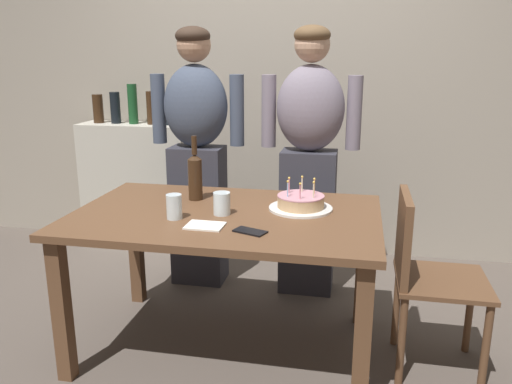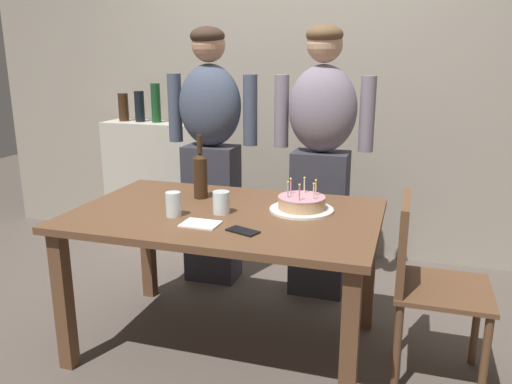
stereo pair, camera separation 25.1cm
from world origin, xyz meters
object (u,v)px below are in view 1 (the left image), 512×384
at_px(water_glass_far, 222,203).
at_px(cell_phone, 250,231).
at_px(dining_chair, 423,268).
at_px(person_woman_cardigan, 309,158).
at_px(water_glass_near, 174,207).
at_px(wine_bottle, 195,175).
at_px(napkin_stack, 205,226).
at_px(birthday_cake, 301,203).
at_px(person_man_bearded, 197,154).

xyz_separation_m(water_glass_far, cell_phone, (0.19, -0.23, -0.05)).
distance_m(cell_phone, dining_chair, 0.85).
height_order(cell_phone, dining_chair, dining_chair).
relative_size(person_woman_cardigan, dining_chair, 1.90).
relative_size(water_glass_near, person_woman_cardigan, 0.07).
relative_size(wine_bottle, napkin_stack, 2.02).
xyz_separation_m(wine_bottle, napkin_stack, (0.18, -0.42, -0.13)).
height_order(water_glass_far, dining_chair, dining_chair).
bearing_deg(birthday_cake, wine_bottle, 172.65).
xyz_separation_m(water_glass_near, water_glass_far, (0.20, 0.11, -0.00)).
xyz_separation_m(water_glass_far, napkin_stack, (-0.03, -0.19, -0.05)).
distance_m(water_glass_near, dining_chair, 1.21).
xyz_separation_m(water_glass_far, person_woman_cardigan, (0.34, 0.81, 0.08)).
xyz_separation_m(wine_bottle, dining_chair, (1.17, -0.18, -0.36)).
xyz_separation_m(person_woman_cardigan, dining_chair, (0.62, -0.76, -0.36)).
bearing_deg(water_glass_near, cell_phone, -16.99).
relative_size(wine_bottle, person_woman_cardigan, 0.21).
bearing_deg(wine_bottle, water_glass_near, -89.26).
distance_m(water_glass_far, wine_bottle, 0.32).
bearing_deg(person_man_bearded, birthday_cake, 138.86).
bearing_deg(wine_bottle, cell_phone, -49.27).
xyz_separation_m(birthday_cake, dining_chair, (0.60, -0.11, -0.26)).
relative_size(water_glass_near, water_glass_far, 1.07).
bearing_deg(wine_bottle, water_glass_far, -48.06).
relative_size(napkin_stack, person_man_bearded, 0.10).
xyz_separation_m(cell_phone, person_man_bearded, (-0.57, 1.04, 0.13)).
bearing_deg(cell_phone, person_man_bearded, 139.54).
height_order(water_glass_near, cell_phone, water_glass_near).
height_order(birthday_cake, water_glass_near, birthday_cake).
bearing_deg(person_man_bearded, napkin_stack, 109.43).
xyz_separation_m(person_man_bearded, dining_chair, (1.34, -0.76, -0.36)).
bearing_deg(water_glass_near, birthday_cake, 25.07).
xyz_separation_m(water_glass_near, person_woman_cardigan, (0.54, 0.92, 0.07)).
bearing_deg(water_glass_near, person_man_bearded, 100.97).
distance_m(person_woman_cardigan, dining_chair, 1.04).
relative_size(cell_phone, person_woman_cardigan, 0.09).
relative_size(water_glass_near, dining_chair, 0.14).
xyz_separation_m(water_glass_near, cell_phone, (0.39, -0.12, -0.06)).
height_order(water_glass_far, cell_phone, water_glass_far).
xyz_separation_m(birthday_cake, wine_bottle, (-0.57, 0.07, 0.10)).
bearing_deg(water_glass_far, wine_bottle, 131.94).
xyz_separation_m(water_glass_far, person_man_bearded, (-0.38, 0.81, 0.08)).
xyz_separation_m(napkin_stack, person_man_bearded, (-0.35, 1.00, 0.13)).
height_order(water_glass_near, water_glass_far, water_glass_near).
xyz_separation_m(water_glass_far, dining_chair, (0.96, 0.05, -0.28)).
xyz_separation_m(wine_bottle, person_man_bearded, (-0.17, 0.58, 0.00)).
relative_size(napkin_stack, person_woman_cardigan, 0.10).
distance_m(water_glass_near, napkin_stack, 0.20).
bearing_deg(person_woman_cardigan, cell_phone, 81.66).
bearing_deg(napkin_stack, person_man_bearded, 109.43).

